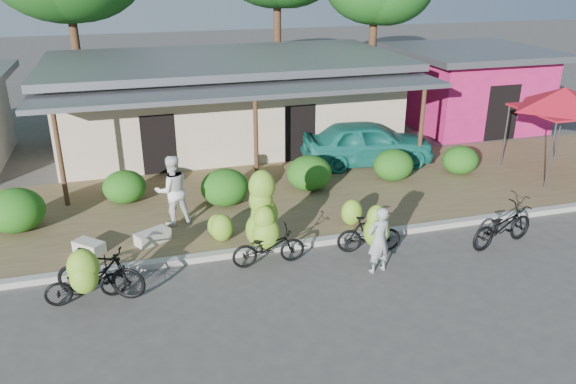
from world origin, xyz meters
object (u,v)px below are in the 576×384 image
bike_right (372,232)px  sack_far (89,247)px  vendor (379,240)px  teal_van (368,143)px  bike_center (265,227)px  bike_far_right (502,226)px  bike_far_left (85,282)px  red_canopy (564,99)px  bike_left (97,272)px  bystander (172,190)px  sack_near (153,237)px

bike_right → sack_far: size_ratio=2.18×
vendor → teal_van: 7.11m
bike_center → vendor: size_ratio=1.35×
bike_far_right → teal_van: teal_van is taller
sack_far → vendor: bearing=-21.8°
bike_far_left → bike_far_right: 9.87m
red_canopy → teal_van: red_canopy is taller
bike_left → bystander: bearing=-9.1°
teal_van → bystander: bearing=120.8°
bike_far_right → sack_near: bike_far_right is taller
sack_far → bike_far_right: bearing=-12.7°
bike_far_left → teal_van: 10.88m
teal_van → sack_near: bearing=125.2°
red_canopy → bystander: bearing=-177.9°
red_canopy → bike_far_right: red_canopy is taller
bike_left → vendor: size_ratio=1.25×
red_canopy → bike_far_right: 6.28m
bike_right → teal_van: bearing=-11.8°
red_canopy → vendor: 9.24m
red_canopy → bike_center: bearing=-165.0°
bike_center → bystander: (-1.91, 2.35, 0.24)m
sack_near → sack_far: bearing=-176.4°
bystander → teal_van: bystander is taller
red_canopy → bike_left: size_ratio=1.76×
bike_far_right → bystander: bearing=53.9°
bystander → bike_far_right: bearing=146.9°
bike_far_left → sack_far: (-0.04, 2.11, -0.26)m
vendor → bike_center: bearing=-41.9°
bike_right → bike_far_left: bearing=103.1°
bike_left → bystander: size_ratio=1.05×
bike_far_left → teal_van: teal_van is taller
bike_right → bystander: bystander is taller
teal_van → bike_left: bearing=132.4°
bike_center → sack_far: (-4.06, 1.28, -0.57)m
bike_center → bike_far_right: size_ratio=1.04×
bike_far_left → bike_left: 0.30m
bike_far_right → sack_far: (-9.90, 2.24, -0.26)m
bike_right → red_canopy: bearing=-56.0°
red_canopy → bystander: red_canopy is taller
bike_left → bike_right: size_ratio=1.22×
bystander → teal_van: (6.86, 2.98, -0.19)m
bike_far_right → bystander: 8.46m
red_canopy → sack_near: 13.26m
bike_center → bike_far_right: (5.85, -0.96, -0.31)m
sack_near → bystander: size_ratio=0.45×
sack_far → teal_van: bearing=24.2°
bike_left → bike_right: (6.24, 0.20, -0.02)m
bike_far_left → vendor: size_ratio=1.06×
bike_far_left → bike_center: bike_center is taller
bike_far_left → vendor: bearing=-99.4°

